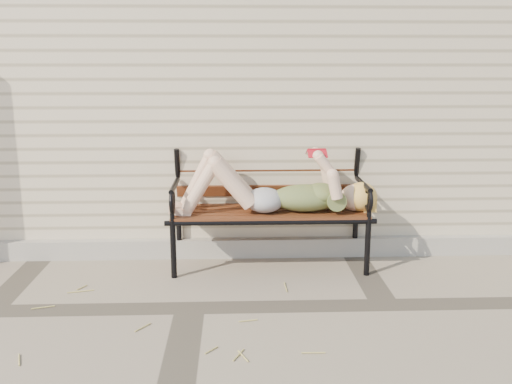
{
  "coord_description": "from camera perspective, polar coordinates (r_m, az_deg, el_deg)",
  "views": [
    {
      "loc": [
        0.29,
        -3.37,
        1.52
      ],
      "look_at": [
        0.44,
        0.59,
        0.62
      ],
      "focal_mm": 40.0,
      "sensor_mm": 36.0,
      "label": 1
    }
  ],
  "objects": [
    {
      "name": "ground",
      "position": [
        3.71,
        -6.62,
        -11.45
      ],
      "size": [
        80.0,
        80.0,
        0.0
      ],
      "primitive_type": "plane",
      "color": "gray",
      "rests_on": "ground"
    },
    {
      "name": "house_wall",
      "position": [
        6.38,
        -4.91,
        12.62
      ],
      "size": [
        8.0,
        4.0,
        3.0
      ],
      "primitive_type": "cube",
      "color": "beige",
      "rests_on": "ground"
    },
    {
      "name": "foundation_strip",
      "position": [
        4.58,
        -5.73,
        -5.6
      ],
      "size": [
        8.0,
        0.1,
        0.15
      ],
      "primitive_type": "cube",
      "color": "#9E9A8F",
      "rests_on": "ground"
    },
    {
      "name": "garden_bench",
      "position": [
        4.32,
        1.28,
        0.25
      ],
      "size": [
        1.59,
        0.63,
        1.03
      ],
      "color": "black",
      "rests_on": "ground"
    },
    {
      "name": "reading_woman",
      "position": [
        4.2,
        1.56,
        0.34
      ],
      "size": [
        1.5,
        0.34,
        0.47
      ],
      "color": "#093840",
      "rests_on": "ground"
    },
    {
      "name": "straw_scatter",
      "position": [
        3.65,
        -24.04,
        -12.87
      ],
      "size": [
        2.77,
        1.69,
        0.01
      ],
      "color": "tan",
      "rests_on": "ground"
    }
  ]
}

